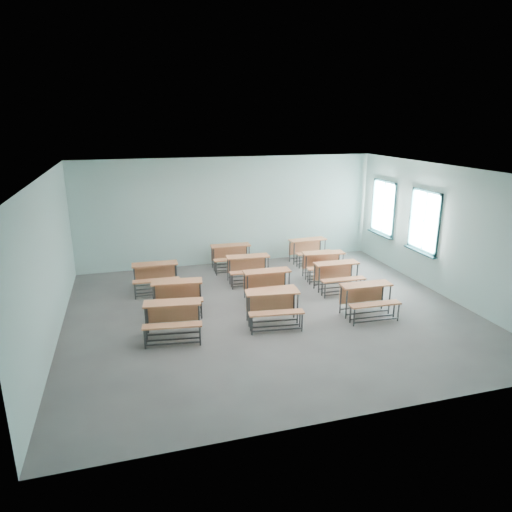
{
  "coord_description": "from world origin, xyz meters",
  "views": [
    {
      "loc": [
        -2.96,
        -9.17,
        4.24
      ],
      "look_at": [
        0.02,
        1.2,
        1.0
      ],
      "focal_mm": 32.0,
      "sensor_mm": 36.0,
      "label": 1
    }
  ],
  "objects_px": {
    "desk_unit_r0c1": "(273,303)",
    "desk_unit_r2c1": "(249,265)",
    "desk_unit_r2c0": "(155,273)",
    "desk_unit_r1c0": "(177,292)",
    "desk_unit_r1c2": "(338,272)",
    "desk_unit_r3c2": "(309,247)",
    "desk_unit_r0c0": "(173,315)",
    "desk_unit_r1c1": "(268,281)",
    "desk_unit_r0c2": "(368,295)",
    "desk_unit_r3c1": "(231,254)",
    "desk_unit_r2c2": "(324,261)"
  },
  "relations": [
    {
      "from": "desk_unit_r2c1",
      "to": "desk_unit_r3c1",
      "type": "distance_m",
      "value": 1.24
    },
    {
      "from": "desk_unit_r0c2",
      "to": "desk_unit_r3c2",
      "type": "distance_m",
      "value": 4.07
    },
    {
      "from": "desk_unit_r2c0",
      "to": "desk_unit_r2c1",
      "type": "distance_m",
      "value": 2.46
    },
    {
      "from": "desk_unit_r1c1",
      "to": "desk_unit_r3c1",
      "type": "relative_size",
      "value": 1.0
    },
    {
      "from": "desk_unit_r1c1",
      "to": "desk_unit_r2c0",
      "type": "bearing_deg",
      "value": 153.51
    },
    {
      "from": "desk_unit_r1c0",
      "to": "desk_unit_r3c2",
      "type": "distance_m",
      "value": 5.1
    },
    {
      "from": "desk_unit_r1c0",
      "to": "desk_unit_r2c2",
      "type": "xyz_separation_m",
      "value": [
        4.17,
        1.23,
        0.0
      ]
    },
    {
      "from": "desk_unit_r0c0",
      "to": "desk_unit_r1c0",
      "type": "height_order",
      "value": "same"
    },
    {
      "from": "desk_unit_r3c1",
      "to": "desk_unit_r1c1",
      "type": "bearing_deg",
      "value": -81.42
    },
    {
      "from": "desk_unit_r1c2",
      "to": "desk_unit_r2c2",
      "type": "xyz_separation_m",
      "value": [
        0.06,
        0.96,
        0.0
      ]
    },
    {
      "from": "desk_unit_r3c2",
      "to": "desk_unit_r1c1",
      "type": "bearing_deg",
      "value": -134.24
    },
    {
      "from": "desk_unit_r2c1",
      "to": "desk_unit_r2c2",
      "type": "distance_m",
      "value": 2.11
    },
    {
      "from": "desk_unit_r0c2",
      "to": "desk_unit_r2c1",
      "type": "height_order",
      "value": "same"
    },
    {
      "from": "desk_unit_r0c2",
      "to": "desk_unit_r3c2",
      "type": "xyz_separation_m",
      "value": [
        0.27,
        4.06,
        0.0
      ]
    },
    {
      "from": "desk_unit_r1c0",
      "to": "desk_unit_r1c1",
      "type": "height_order",
      "value": "same"
    },
    {
      "from": "desk_unit_r1c0",
      "to": "desk_unit_r1c2",
      "type": "bearing_deg",
      "value": 11.19
    },
    {
      "from": "desk_unit_r0c1",
      "to": "desk_unit_r2c1",
      "type": "relative_size",
      "value": 1.04
    },
    {
      "from": "desk_unit_r1c0",
      "to": "desk_unit_r2c0",
      "type": "xyz_separation_m",
      "value": [
        -0.38,
        1.49,
        0.0
      ]
    },
    {
      "from": "desk_unit_r0c1",
      "to": "desk_unit_r3c1",
      "type": "bearing_deg",
      "value": 97.0
    },
    {
      "from": "desk_unit_r0c0",
      "to": "desk_unit_r3c2",
      "type": "relative_size",
      "value": 1.03
    },
    {
      "from": "desk_unit_r3c2",
      "to": "desk_unit_r2c2",
      "type": "bearing_deg",
      "value": -100.54
    },
    {
      "from": "desk_unit_r2c1",
      "to": "desk_unit_r3c1",
      "type": "bearing_deg",
      "value": 101.96
    },
    {
      "from": "desk_unit_r0c1",
      "to": "desk_unit_r2c1",
      "type": "distance_m",
      "value": 2.69
    },
    {
      "from": "desk_unit_r2c1",
      "to": "desk_unit_r0c0",
      "type": "bearing_deg",
      "value": -127.72
    },
    {
      "from": "desk_unit_r0c2",
      "to": "desk_unit_r1c1",
      "type": "distance_m",
      "value": 2.39
    },
    {
      "from": "desk_unit_r1c2",
      "to": "desk_unit_r2c0",
      "type": "distance_m",
      "value": 4.65
    },
    {
      "from": "desk_unit_r1c0",
      "to": "desk_unit_r1c1",
      "type": "xyz_separation_m",
      "value": [
        2.21,
        0.14,
        0.0
      ]
    },
    {
      "from": "desk_unit_r3c2",
      "to": "desk_unit_r1c2",
      "type": "bearing_deg",
      "value": -99.48
    },
    {
      "from": "desk_unit_r0c2",
      "to": "desk_unit_r1c1",
      "type": "relative_size",
      "value": 1.01
    },
    {
      "from": "desk_unit_r2c2",
      "to": "desk_unit_r1c1",
      "type": "bearing_deg",
      "value": -144.81
    },
    {
      "from": "desk_unit_r2c1",
      "to": "desk_unit_r0c1",
      "type": "bearing_deg",
      "value": -91.14
    },
    {
      "from": "desk_unit_r3c1",
      "to": "desk_unit_r3c2",
      "type": "height_order",
      "value": "same"
    },
    {
      "from": "desk_unit_r1c0",
      "to": "desk_unit_r2c1",
      "type": "height_order",
      "value": "same"
    },
    {
      "from": "desk_unit_r0c0",
      "to": "desk_unit_r3c1",
      "type": "relative_size",
      "value": 1.06
    },
    {
      "from": "desk_unit_r0c2",
      "to": "desk_unit_r2c0",
      "type": "xyz_separation_m",
      "value": [
        -4.43,
        2.86,
        0.0
      ]
    },
    {
      "from": "desk_unit_r2c0",
      "to": "desk_unit_r3c1",
      "type": "distance_m",
      "value": 2.56
    },
    {
      "from": "desk_unit_r0c1",
      "to": "desk_unit_r3c1",
      "type": "height_order",
      "value": "same"
    },
    {
      "from": "desk_unit_r0c0",
      "to": "desk_unit_r1c1",
      "type": "relative_size",
      "value": 1.07
    },
    {
      "from": "desk_unit_r1c1",
      "to": "desk_unit_r2c0",
      "type": "distance_m",
      "value": 2.91
    },
    {
      "from": "desk_unit_r0c1",
      "to": "desk_unit_r0c0",
      "type": "bearing_deg",
      "value": -172.68
    },
    {
      "from": "desk_unit_r2c0",
      "to": "desk_unit_r1c1",
      "type": "bearing_deg",
      "value": -26.24
    },
    {
      "from": "desk_unit_r0c2",
      "to": "desk_unit_r2c1",
      "type": "distance_m",
      "value": 3.46
    },
    {
      "from": "desk_unit_r0c0",
      "to": "desk_unit_r1c2",
      "type": "height_order",
      "value": "same"
    },
    {
      "from": "desk_unit_r1c2",
      "to": "desk_unit_r3c2",
      "type": "distance_m",
      "value": 2.43
    },
    {
      "from": "desk_unit_r1c2",
      "to": "desk_unit_r3c2",
      "type": "bearing_deg",
      "value": 86.06
    },
    {
      "from": "desk_unit_r2c2",
      "to": "desk_unit_r0c1",
      "type": "bearing_deg",
      "value": -126.7
    },
    {
      "from": "desk_unit_r0c1",
      "to": "desk_unit_r1c2",
      "type": "relative_size",
      "value": 1.06
    },
    {
      "from": "desk_unit_r0c1",
      "to": "desk_unit_r2c0",
      "type": "distance_m",
      "value": 3.53
    },
    {
      "from": "desk_unit_r0c2",
      "to": "desk_unit_r1c2",
      "type": "bearing_deg",
      "value": 89.73
    },
    {
      "from": "desk_unit_r2c0",
      "to": "desk_unit_r3c1",
      "type": "bearing_deg",
      "value": 29.25
    }
  ]
}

